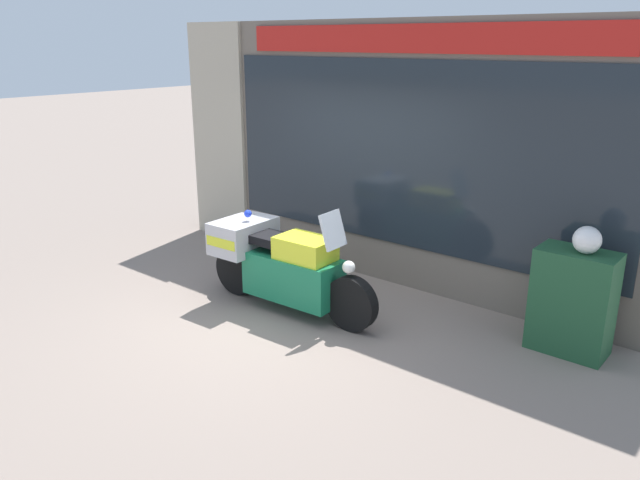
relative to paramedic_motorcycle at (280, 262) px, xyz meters
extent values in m
plane|color=gray|center=(0.20, -0.33, -0.56)|extent=(60.00, 60.00, 0.00)
cube|color=#6B6056|center=(0.20, 1.67, 1.06)|extent=(6.70, 0.40, 3.23)
cube|color=#B2A893|center=(-2.60, 1.70, 1.06)|extent=(1.09, 0.55, 3.23)
cube|color=#1E262D|center=(0.71, 1.46, 1.11)|extent=(5.38, 0.02, 2.23)
cube|color=red|center=(0.71, 1.45, 2.44)|extent=(4.84, 0.03, 0.32)
cube|color=slate|center=(0.67, 1.68, -0.28)|extent=(5.16, 0.30, 0.55)
cube|color=silver|center=(0.67, 1.82, 0.68)|extent=(5.16, 0.02, 1.42)
cube|color=beige|center=(0.67, 1.68, 1.38)|extent=(5.16, 0.30, 0.02)
cube|color=#B7B2A8|center=(-1.28, 1.68, 1.42)|extent=(0.18, 0.04, 0.06)
cube|color=#C68E19|center=(-0.30, 1.68, 1.42)|extent=(0.18, 0.04, 0.06)
cube|color=black|center=(0.67, 1.68, 1.42)|extent=(0.18, 0.04, 0.06)
cube|color=maroon|center=(1.65, 1.68, 1.42)|extent=(0.18, 0.04, 0.06)
cube|color=#195623|center=(2.62, 1.68, 1.42)|extent=(0.18, 0.04, 0.06)
cube|color=yellow|center=(-1.15, 1.62, 0.13)|extent=(0.19, 0.03, 0.27)
cube|color=#2866B7|center=(0.07, 1.62, 0.13)|extent=(0.19, 0.04, 0.27)
cube|color=orange|center=(1.28, 1.62, 0.13)|extent=(0.19, 0.02, 0.27)
cube|color=#2D8E42|center=(2.49, 1.62, 0.13)|extent=(0.19, 0.04, 0.27)
cylinder|color=black|center=(1.00, 0.04, -0.26)|extent=(0.61, 0.16, 0.61)
cylinder|color=black|center=(-0.69, -0.03, -0.26)|extent=(0.61, 0.16, 0.61)
cube|color=#19754C|center=(0.20, 0.01, -0.14)|extent=(1.16, 0.53, 0.51)
cube|color=yellow|center=(0.37, 0.02, 0.22)|extent=(0.64, 0.46, 0.28)
cube|color=black|center=(-0.06, 0.00, 0.25)|extent=(0.68, 0.39, 0.10)
cube|color=#B7B7BC|center=(-0.56, -0.02, 0.21)|extent=(0.53, 0.78, 0.38)
cube|color=yellow|center=(-0.56, -0.02, 0.21)|extent=(0.48, 0.79, 0.11)
cube|color=#B2BCC6|center=(0.75, 0.03, 0.52)|extent=(0.16, 0.34, 0.38)
sphere|color=white|center=(0.96, 0.04, 0.15)|extent=(0.14, 0.14, 0.14)
sphere|color=blue|center=(-0.48, -0.02, 0.49)|extent=(0.09, 0.09, 0.09)
cube|color=#1E4C2D|center=(2.96, 1.04, -0.03)|extent=(0.75, 0.44, 1.06)
sphere|color=white|center=(3.02, 1.02, 0.63)|extent=(0.26, 0.26, 0.26)
camera|label=1|loc=(4.63, -4.89, 2.43)|focal=35.00mm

